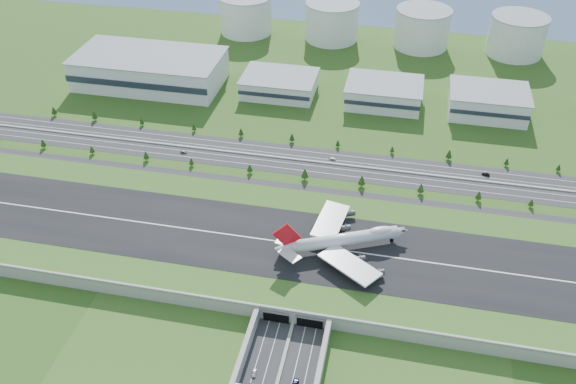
% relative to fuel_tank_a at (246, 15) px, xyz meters
% --- Properties ---
extents(ground, '(1200.00, 1200.00, 0.00)m').
position_rel_fuel_tank_a_xyz_m(ground, '(120.00, -310.00, -17.50)').
color(ground, '#324A17').
rests_on(ground, ground).
extents(airfield_deck, '(520.00, 100.00, 9.20)m').
position_rel_fuel_tank_a_xyz_m(airfield_deck, '(120.00, -310.09, -13.38)').
color(airfield_deck, gray).
rests_on(airfield_deck, ground).
extents(north_expressway, '(560.00, 36.00, 0.12)m').
position_rel_fuel_tank_a_xyz_m(north_expressway, '(120.00, -215.00, -17.44)').
color(north_expressway, '#28282B').
rests_on(north_expressway, ground).
extents(tree_row, '(504.82, 48.65, 8.47)m').
position_rel_fuel_tank_a_xyz_m(tree_row, '(125.99, -217.02, -12.93)').
color(tree_row, '#3D2819').
rests_on(tree_row, ground).
extents(hangar_west, '(120.00, 60.00, 25.00)m').
position_rel_fuel_tank_a_xyz_m(hangar_west, '(-50.00, -125.00, -5.00)').
color(hangar_west, silver).
rests_on(hangar_west, ground).
extents(hangar_mid_a, '(58.00, 42.00, 15.00)m').
position_rel_fuel_tank_a_xyz_m(hangar_mid_a, '(60.00, -120.00, -10.00)').
color(hangar_mid_a, silver).
rests_on(hangar_mid_a, ground).
extents(hangar_mid_b, '(58.00, 42.00, 17.00)m').
position_rel_fuel_tank_a_xyz_m(hangar_mid_b, '(145.00, -120.00, -9.00)').
color(hangar_mid_b, silver).
rests_on(hangar_mid_b, ground).
extents(hangar_mid_c, '(58.00, 42.00, 19.00)m').
position_rel_fuel_tank_a_xyz_m(hangar_mid_c, '(225.00, -120.00, -8.00)').
color(hangar_mid_c, silver).
rests_on(hangar_mid_c, ground).
extents(fuel_tank_a, '(50.00, 50.00, 35.00)m').
position_rel_fuel_tank_a_xyz_m(fuel_tank_a, '(0.00, 0.00, 0.00)').
color(fuel_tank_a, silver).
rests_on(fuel_tank_a, ground).
extents(fuel_tank_b, '(50.00, 50.00, 35.00)m').
position_rel_fuel_tank_a_xyz_m(fuel_tank_b, '(85.00, 0.00, 0.00)').
color(fuel_tank_b, silver).
rests_on(fuel_tank_b, ground).
extents(fuel_tank_c, '(50.00, 50.00, 35.00)m').
position_rel_fuel_tank_a_xyz_m(fuel_tank_c, '(170.00, 0.00, 0.00)').
color(fuel_tank_c, silver).
rests_on(fuel_tank_c, ground).
extents(fuel_tank_d, '(50.00, 50.00, 35.00)m').
position_rel_fuel_tank_a_xyz_m(fuel_tank_d, '(255.00, 0.00, 0.00)').
color(fuel_tank_d, silver).
rests_on(fuel_tank_d, ground).
extents(boeing_747, '(72.09, 66.54, 23.86)m').
position_rel_fuel_tank_a_xyz_m(boeing_747, '(137.23, -308.52, -2.77)').
color(boeing_747, silver).
rests_on(boeing_747, airfield_deck).
extents(car_0, '(2.21, 4.73, 1.57)m').
position_rel_fuel_tank_a_xyz_m(car_0, '(108.49, -393.29, -16.60)').
color(car_0, silver).
rests_on(car_0, ground).
extents(car_2, '(3.51, 6.29, 1.66)m').
position_rel_fuel_tank_a_xyz_m(car_2, '(127.98, -394.98, -16.55)').
color(car_2, '#0B0B37').
rests_on(car_2, ground).
extents(car_4, '(4.74, 2.41, 1.55)m').
position_rel_fuel_tank_a_xyz_m(car_4, '(13.50, -222.92, -16.61)').
color(car_4, '#515256').
rests_on(car_4, ground).
extents(car_5, '(5.51, 3.16, 1.72)m').
position_rel_fuel_tank_a_xyz_m(car_5, '(220.76, -207.49, -16.52)').
color(car_5, black).
rests_on(car_5, ground).
extents(car_7, '(4.82, 2.58, 1.33)m').
position_rel_fuel_tank_a_xyz_m(car_7, '(117.53, -209.60, -16.72)').
color(car_7, silver).
rests_on(car_7, ground).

